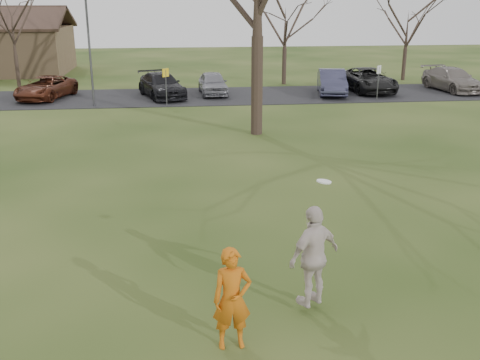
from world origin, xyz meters
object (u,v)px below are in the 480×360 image
at_px(car_4, 213,83).
at_px(car_5, 332,82).
at_px(car_3, 162,85).
at_px(lamp_post, 88,32).
at_px(car_2, 46,88).
at_px(car_7, 452,79).
at_px(car_6, 368,80).
at_px(player_defender, 232,299).
at_px(catching_play, 314,256).

height_order(car_4, car_5, car_5).
bearing_deg(car_3, car_5, -18.09).
bearing_deg(lamp_post, car_5, 9.05).
height_order(car_2, car_5, car_5).
relative_size(car_7, lamp_post, 0.79).
bearing_deg(car_6, car_4, 177.12).
distance_m(car_2, car_3, 6.77).
height_order(car_3, car_7, car_7).
relative_size(player_defender, car_4, 0.46).
height_order(car_3, catching_play, catching_play).
bearing_deg(player_defender, car_4, 83.20).
height_order(catching_play, lamp_post, lamp_post).
bearing_deg(player_defender, car_7, 53.44).
distance_m(player_defender, car_5, 26.83).
bearing_deg(lamp_post, car_3, 32.99).
bearing_deg(lamp_post, car_2, 139.20).
bearing_deg(car_5, catching_play, -95.49).
relative_size(player_defender, car_3, 0.38).
distance_m(car_3, car_4, 3.18).
height_order(car_4, catching_play, catching_play).
bearing_deg(car_7, car_2, 172.55).
height_order(car_2, car_7, car_7).
relative_size(car_4, catching_play, 1.61).
distance_m(car_5, car_6, 2.67).
bearing_deg(car_2, player_defender, -55.42).
relative_size(car_3, car_5, 1.07).
bearing_deg(lamp_post, car_4, 24.02).
height_order(car_3, car_5, car_5).
relative_size(car_3, car_6, 0.92).
xyz_separation_m(car_2, car_7, (25.17, 0.05, 0.07)).
relative_size(car_3, car_7, 0.98).
xyz_separation_m(car_5, catching_play, (-7.10, -24.38, 0.36)).
bearing_deg(car_7, car_3, 173.41).
bearing_deg(car_6, car_3, 179.99).
bearing_deg(car_3, player_defender, -103.56).
relative_size(car_6, catching_play, 2.12).
distance_m(car_4, lamp_post, 8.12).
xyz_separation_m(car_3, car_5, (10.39, -0.15, 0.04)).
bearing_deg(car_3, car_7, -16.27).
bearing_deg(car_7, car_5, 175.76).
bearing_deg(car_5, lamp_post, -160.21).
bearing_deg(car_6, lamp_post, -172.46).
xyz_separation_m(catching_play, lamp_post, (-6.98, 22.14, 2.82)).
height_order(car_4, car_7, car_7).
height_order(player_defender, car_5, player_defender).
height_order(car_5, car_6, car_5).
xyz_separation_m(car_3, car_4, (3.11, 0.64, -0.02)).
height_order(car_3, car_4, car_3).
xyz_separation_m(car_4, car_7, (15.29, -0.32, 0.03)).
bearing_deg(catching_play, lamp_post, 107.50).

